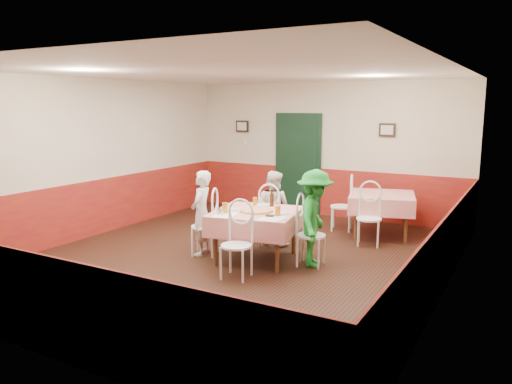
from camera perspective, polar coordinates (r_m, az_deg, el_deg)
The scene contains 39 objects.
floor at distance 7.78m, azimuth -2.00°, elevation -7.54°, with size 7.00×7.00×0.00m, color black.
ceiling at distance 7.43m, azimuth -2.14°, elevation 13.52°, with size 7.00×7.00×0.00m, color white.
back_wall at distance 10.60m, azimuth 7.90°, elevation 4.80°, with size 6.00×0.10×2.80m, color beige.
front_wall at distance 4.89m, azimuth -24.04°, elevation -2.01°, with size 6.00×0.10×2.80m, color beige.
left_wall at distance 9.39m, azimuth -17.91°, elevation 3.75°, with size 0.10×7.00×2.80m, color beige.
right_wall at distance 6.45m, azimuth 21.30°, elevation 0.90°, with size 0.10×7.00×2.80m, color beige.
wainscot_back at distance 10.71m, azimuth 7.76°, elevation -0.01°, with size 6.00×0.03×1.00m, color maroon.
wainscot_front at distance 5.15m, azimuth -23.18°, elevation -11.83°, with size 6.00×0.03×1.00m, color maroon.
wainscot_left at distance 9.51m, azimuth -17.56°, elevation -1.65°, with size 0.03×7.00×1.00m, color maroon.
wainscot_right at distance 6.64m, azimuth 20.68°, elevation -6.77°, with size 0.03×7.00×1.00m, color maroon.
door at distance 10.83m, azimuth 4.80°, elevation 3.10°, with size 0.96×0.06×2.10m, color black.
picture_left at distance 11.41m, azimuth -1.59°, elevation 7.52°, with size 0.32×0.03×0.26m, color black.
picture_right at distance 10.12m, azimuth 14.76°, elevation 6.88°, with size 0.32×0.03×0.26m, color black.
thermostat at distance 11.38m, azimuth -1.15°, elevation 5.75°, with size 0.10×0.03×0.10m, color white.
main_table at distance 7.59m, azimuth -0.00°, elevation -5.02°, with size 1.22×1.22×0.77m, color red.
second_table at distance 9.29m, azimuth 14.10°, elevation -2.54°, with size 1.12×1.12×0.77m, color red.
chair_left at distance 7.88m, azimuth -5.89°, elevation -3.96°, with size 0.42×0.42×0.90m, color white, non-canonical shape.
chair_right at distance 7.36m, azimuth 6.31°, elevation -4.97°, with size 0.42×0.42×0.90m, color white, non-canonical shape.
chair_far at distance 8.36m, azimuth 1.84°, elevation -3.09°, with size 0.42×0.42×0.90m, color white, non-canonical shape.
chair_near at distance 6.80m, azimuth -2.27°, elevation -6.17°, with size 0.42×0.42×0.90m, color white, non-canonical shape.
chair_second_a at distance 9.49m, azimuth 9.76°, elevation -1.65°, with size 0.42×0.42×0.90m, color white, non-canonical shape.
chair_second_b at distance 8.57m, azimuth 12.78°, elevation -3.02°, with size 0.42×0.42×0.90m, color white, non-canonical shape.
pizza at distance 7.45m, azimuth 0.03°, elevation -2.15°, with size 0.47×0.47×0.03m, color #B74723.
plate_left at distance 7.61m, azimuth -2.92°, elevation -1.96°, with size 0.25×0.25×0.01m, color white.
plate_right at distance 7.36m, azimuth 3.01°, elevation -2.38°, with size 0.25×0.25×0.01m, color white.
plate_far at distance 7.92m, azimuth 0.90°, elevation -1.47°, with size 0.25×0.25×0.01m, color white.
glass_a at distance 7.36m, azimuth -3.56°, elevation -1.83°, with size 0.08×0.08×0.15m, color #BF7219.
glass_b at distance 7.16m, azimuth 2.51°, elevation -2.20°, with size 0.08×0.08×0.14m, color #BF7219.
glass_c at distance 7.91m, azimuth -0.12°, elevation -1.07°, with size 0.07×0.07×0.13m, color #BF7219.
beer_bottle at distance 7.84m, azimuth 1.83°, elevation -0.76°, with size 0.07×0.07×0.24m, color #381C0A.
shaker_a at distance 7.24m, azimuth -4.36°, elevation -2.30°, with size 0.04×0.04×0.09m, color silver.
shaker_b at distance 7.20m, azimuth -3.92°, elevation -2.35°, with size 0.04×0.04×0.09m, color silver.
shaker_c at distance 7.30m, azimuth -4.19°, elevation -2.19°, with size 0.04×0.04×0.09m, color #B23319.
menu_left at distance 7.24m, azimuth -3.58°, elevation -2.64°, with size 0.30×0.40×0.00m, color white.
menu_right at distance 7.03m, azimuth 1.88°, elevation -3.01°, with size 0.30×0.40×0.00m, color white.
wallet at distance 7.14m, azimuth 1.61°, elevation -2.73°, with size 0.11×0.09×0.02m, color black.
diner_left at distance 7.85m, azimuth -6.25°, elevation -2.40°, with size 0.49×0.32×1.33m, color gray.
diner_far at distance 8.37m, azimuth 1.95°, elevation -1.83°, with size 0.61×0.48×1.26m, color gray.
diner_right at distance 7.29m, azimuth 6.74°, elevation -3.01°, with size 0.92×0.53×1.42m, color gray.
Camera 1 is at (3.88, -6.32, 2.34)m, focal length 35.00 mm.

